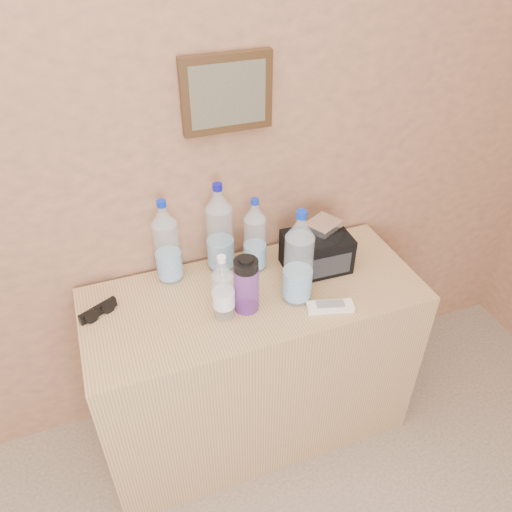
{
  "coord_description": "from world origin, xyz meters",
  "views": [
    {
      "loc": [
        0.06,
        0.47,
        1.94
      ],
      "look_at": [
        0.52,
        1.71,
        0.94
      ],
      "focal_mm": 35.0,
      "sensor_mm": 36.0,
      "label": 1
    }
  ],
  "objects_px": {
    "pet_large_b": "(220,232)",
    "sunglasses": "(98,311)",
    "nalgene_bottle": "(246,284)",
    "foil_packet": "(323,225)",
    "pet_large_c": "(255,238)",
    "toiletry_bag": "(317,249)",
    "pet_small": "(223,291)",
    "ac_remote": "(330,307)",
    "dresser": "(255,364)",
    "pet_large_a": "(167,246)",
    "pet_large_d": "(298,262)"
  },
  "relations": [
    {
      "from": "pet_large_b",
      "to": "sunglasses",
      "type": "bearing_deg",
      "value": -167.14
    },
    {
      "from": "nalgene_bottle",
      "to": "foil_packet",
      "type": "height_order",
      "value": "nalgene_bottle"
    },
    {
      "from": "pet_large_c",
      "to": "toiletry_bag",
      "type": "xyz_separation_m",
      "value": [
        0.22,
        -0.08,
        -0.05
      ]
    },
    {
      "from": "nalgene_bottle",
      "to": "toiletry_bag",
      "type": "distance_m",
      "value": 0.35
    },
    {
      "from": "sunglasses",
      "to": "pet_large_c",
      "type": "bearing_deg",
      "value": -20.51
    },
    {
      "from": "foil_packet",
      "to": "sunglasses",
      "type": "bearing_deg",
      "value": 179.87
    },
    {
      "from": "nalgene_bottle",
      "to": "foil_packet",
      "type": "distance_m",
      "value": 0.38
    },
    {
      "from": "pet_small",
      "to": "nalgene_bottle",
      "type": "xyz_separation_m",
      "value": [
        0.08,
        0.01,
        -0.0
      ]
    },
    {
      "from": "pet_large_b",
      "to": "pet_large_c",
      "type": "height_order",
      "value": "pet_large_b"
    },
    {
      "from": "pet_large_c",
      "to": "foil_packet",
      "type": "relative_size",
      "value": 2.55
    },
    {
      "from": "ac_remote",
      "to": "foil_packet",
      "type": "relative_size",
      "value": 1.36
    },
    {
      "from": "dresser",
      "to": "sunglasses",
      "type": "distance_m",
      "value": 0.67
    },
    {
      "from": "pet_large_a",
      "to": "pet_large_b",
      "type": "relative_size",
      "value": 0.93
    },
    {
      "from": "toiletry_bag",
      "to": "pet_large_a",
      "type": "bearing_deg",
      "value": 168.54
    },
    {
      "from": "pet_small",
      "to": "pet_large_b",
      "type": "bearing_deg",
      "value": 74.8
    },
    {
      "from": "pet_large_c",
      "to": "nalgene_bottle",
      "type": "bearing_deg",
      "value": -117.6
    },
    {
      "from": "pet_large_a",
      "to": "nalgene_bottle",
      "type": "bearing_deg",
      "value": -50.23
    },
    {
      "from": "ac_remote",
      "to": "foil_packet",
      "type": "xyz_separation_m",
      "value": [
        0.08,
        0.25,
        0.16
      ]
    },
    {
      "from": "dresser",
      "to": "pet_large_d",
      "type": "height_order",
      "value": "pet_large_d"
    },
    {
      "from": "sunglasses",
      "to": "toiletry_bag",
      "type": "relative_size",
      "value": 0.58
    },
    {
      "from": "pet_large_a",
      "to": "pet_large_c",
      "type": "bearing_deg",
      "value": -8.49
    },
    {
      "from": "dresser",
      "to": "ac_remote",
      "type": "height_order",
      "value": "ac_remote"
    },
    {
      "from": "ac_remote",
      "to": "pet_large_c",
      "type": "bearing_deg",
      "value": 132.41
    },
    {
      "from": "pet_small",
      "to": "foil_packet",
      "type": "xyz_separation_m",
      "value": [
        0.43,
        0.15,
        0.06
      ]
    },
    {
      "from": "pet_large_c",
      "to": "pet_large_b",
      "type": "bearing_deg",
      "value": 159.16
    },
    {
      "from": "nalgene_bottle",
      "to": "toiletry_bag",
      "type": "xyz_separation_m",
      "value": [
        0.32,
        0.12,
        -0.02
      ]
    },
    {
      "from": "pet_large_d",
      "to": "toiletry_bag",
      "type": "xyz_separation_m",
      "value": [
        0.14,
        0.14,
        -0.08
      ]
    },
    {
      "from": "pet_large_a",
      "to": "pet_large_b",
      "type": "distance_m",
      "value": 0.2
    },
    {
      "from": "pet_large_c",
      "to": "pet_small",
      "type": "xyz_separation_m",
      "value": [
        -0.19,
        -0.21,
        -0.02
      ]
    },
    {
      "from": "nalgene_bottle",
      "to": "foil_packet",
      "type": "bearing_deg",
      "value": 21.85
    },
    {
      "from": "ac_remote",
      "to": "toiletry_bag",
      "type": "relative_size",
      "value": 0.67
    },
    {
      "from": "nalgene_bottle",
      "to": "sunglasses",
      "type": "relative_size",
      "value": 1.53
    },
    {
      "from": "dresser",
      "to": "foil_packet",
      "type": "relative_size",
      "value": 10.37
    },
    {
      "from": "pet_large_d",
      "to": "sunglasses",
      "type": "height_order",
      "value": "pet_large_d"
    },
    {
      "from": "pet_large_a",
      "to": "nalgene_bottle",
      "type": "height_order",
      "value": "pet_large_a"
    },
    {
      "from": "pet_large_a",
      "to": "toiletry_bag",
      "type": "xyz_separation_m",
      "value": [
        0.53,
        -0.13,
        -0.07
      ]
    },
    {
      "from": "pet_large_b",
      "to": "pet_small",
      "type": "distance_m",
      "value": 0.27
    },
    {
      "from": "pet_small",
      "to": "toiletry_bag",
      "type": "height_order",
      "value": "pet_small"
    },
    {
      "from": "pet_small",
      "to": "ac_remote",
      "type": "relative_size",
      "value": 1.55
    },
    {
      "from": "sunglasses",
      "to": "ac_remote",
      "type": "relative_size",
      "value": 0.87
    },
    {
      "from": "pet_large_a",
      "to": "foil_packet",
      "type": "relative_size",
      "value": 2.82
    },
    {
      "from": "pet_large_c",
      "to": "nalgene_bottle",
      "type": "relative_size",
      "value": 1.41
    },
    {
      "from": "pet_large_a",
      "to": "sunglasses",
      "type": "relative_size",
      "value": 2.38
    },
    {
      "from": "pet_large_b",
      "to": "ac_remote",
      "type": "relative_size",
      "value": 2.23
    },
    {
      "from": "pet_large_b",
      "to": "nalgene_bottle",
      "type": "xyz_separation_m",
      "value": [
        0.01,
        -0.25,
        -0.05
      ]
    },
    {
      "from": "dresser",
      "to": "pet_small",
      "type": "height_order",
      "value": "pet_small"
    },
    {
      "from": "pet_large_b",
      "to": "foil_packet",
      "type": "bearing_deg",
      "value": -16.78
    },
    {
      "from": "pet_large_b",
      "to": "nalgene_bottle",
      "type": "distance_m",
      "value": 0.26
    },
    {
      "from": "pet_small",
      "to": "foil_packet",
      "type": "bearing_deg",
      "value": 19.05
    },
    {
      "from": "sunglasses",
      "to": "dresser",
      "type": "bearing_deg",
      "value": -35.41
    }
  ]
}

